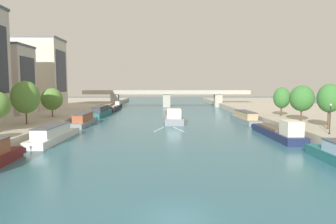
{
  "coord_description": "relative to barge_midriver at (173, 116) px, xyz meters",
  "views": [
    {
      "loc": [
        -0.73,
        -17.7,
        8.3
      ],
      "look_at": [
        0.0,
        46.84,
        2.42
      ],
      "focal_mm": 31.4,
      "sensor_mm": 36.0,
      "label": 1
    }
  ],
  "objects": [
    {
      "name": "ground_plane",
      "position": [
        -1.15,
        -51.02,
        -1.0
      ],
      "size": [
        400.0,
        400.0,
        0.0
      ],
      "primitive_type": "plane",
      "color": "#336675"
    },
    {
      "name": "lamppost_right_bank",
      "position": [
        20.78,
        -29.08,
        2.91
      ],
      "size": [
        0.28,
        0.28,
        4.17
      ],
      "color": "black",
      "rests_on": "quay_right"
    },
    {
      "name": "tree_right_distant",
      "position": [
        23.09,
        -24.57,
        5.34
      ],
      "size": [
        3.49,
        3.49,
        6.92
      ],
      "color": "brown",
      "rests_on": "quay_right"
    },
    {
      "name": "moored_boat_right_second",
      "position": [
        16.37,
        -2.7,
        0.04
      ],
      "size": [
        3.23,
        16.11,
        2.5
      ],
      "color": "gray",
      "rests_on": "ground"
    },
    {
      "name": "building_left_far_end",
      "position": [
        -38.56,
        15.29,
        10.53
      ],
      "size": [
        15.29,
        10.28,
        19.82
      ],
      "color": "beige",
      "rests_on": "quay_left"
    },
    {
      "name": "moored_boat_left_upstream",
      "position": [
        -19.23,
        11.02,
        0.16
      ],
      "size": [
        3.21,
        15.97,
        2.78
      ],
      "color": "#23666B",
      "rests_on": "ground"
    },
    {
      "name": "barge_midriver",
      "position": [
        0.0,
        0.0,
        0.0
      ],
      "size": [
        4.26,
        21.64,
        3.3
      ],
      "color": "gray",
      "rests_on": "ground"
    },
    {
      "name": "moored_boat_right_lone",
      "position": [
        16.19,
        -22.75,
        -0.05
      ],
      "size": [
        3.24,
        16.84,
        3.26
      ],
      "color": "#1E284C",
      "rests_on": "ground"
    },
    {
      "name": "bridge_far",
      "position": [
        -1.15,
        44.29,
        3.1
      ],
      "size": [
        63.74,
        4.4,
        6.39
      ],
      "color": "#ADA899",
      "rests_on": "ground"
    },
    {
      "name": "tree_left_far",
      "position": [
        -25.9,
        -6.03,
        4.38
      ],
      "size": [
        4.47,
        4.47,
        6.11
      ],
      "color": "brown",
      "rests_on": "quay_left"
    },
    {
      "name": "moored_boat_left_far",
      "position": [
        -18.6,
        27.9,
        -0.32
      ],
      "size": [
        2.49,
        13.32,
        2.41
      ],
      "color": "black",
      "rests_on": "ground"
    },
    {
      "name": "tree_right_past_mid",
      "position": [
        23.37,
        -15.05,
        4.89
      ],
      "size": [
        4.35,
        4.35,
        6.66
      ],
      "color": "brown",
      "rests_on": "quay_right"
    },
    {
      "name": "moored_boat_left_near",
      "position": [
        -18.56,
        -24.99,
        0.01
      ],
      "size": [
        3.24,
        15.13,
        2.43
      ],
      "color": "silver",
      "rests_on": "ground"
    },
    {
      "name": "quay_left",
      "position": [
        -39.02,
        3.98,
        -0.2
      ],
      "size": [
        36.0,
        170.0,
        1.61
      ],
      "primitive_type": "cube",
      "color": "#B2A893",
      "rests_on": "ground"
    },
    {
      "name": "building_left_tall",
      "position": [
        -38.56,
        0.03,
        8.63
      ],
      "size": [
        10.37,
        9.31,
        16.0
      ],
      "color": "#BCB2A8",
      "rests_on": "quay_left"
    },
    {
      "name": "wake_behind_barge",
      "position": [
        -1.11,
        -13.81,
        -0.99
      ],
      "size": [
        5.6,
        5.91,
        0.03
      ],
      "color": "#A5D1DB",
      "rests_on": "ground"
    },
    {
      "name": "tree_left_end_of_row",
      "position": [
        -25.76,
        -18.11,
        5.27
      ],
      "size": [
        4.75,
        4.75,
        7.46
      ],
      "color": "brown",
      "rests_on": "quay_left"
    },
    {
      "name": "moored_boat_left_downstream",
      "position": [
        -19.14,
        40.28,
        0.11
      ],
      "size": [
        2.18,
        10.11,
        2.67
      ],
      "color": "black",
      "rests_on": "ground"
    },
    {
      "name": "quay_right",
      "position": [
        36.72,
        3.98,
        -0.2
      ],
      "size": [
        36.0,
        170.0,
        1.61
      ],
      "primitive_type": "cube",
      "color": "#B2A893",
      "rests_on": "ground"
    },
    {
      "name": "moored_boat_left_midway",
      "position": [
        -18.81,
        -7.52,
        0.08
      ],
      "size": [
        2.71,
        14.04,
        2.59
      ],
      "color": "gray",
      "rests_on": "ground"
    },
    {
      "name": "tree_right_midway",
      "position": [
        23.64,
        -5.1,
        4.59
      ],
      "size": [
        3.57,
        3.57,
        6.28
      ],
      "color": "brown",
      "rests_on": "quay_right"
    }
  ]
}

